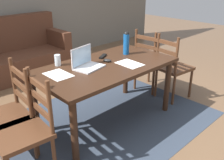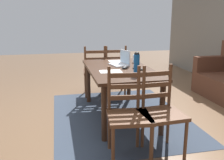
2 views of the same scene
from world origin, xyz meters
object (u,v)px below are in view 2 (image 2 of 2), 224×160
object	(u,v)px
chair_left_near	(95,71)
water_bottle	(137,63)
chair_left_far	(114,71)
dining_table	(119,74)
chair_right_far	(160,112)
computer_mouse	(125,68)
chair_right_near	(129,115)
tv_remote	(138,69)
drinking_glass	(135,58)
laptop	(121,61)

from	to	relation	value
chair_left_near	water_bottle	bearing A→B (deg)	10.59
chair_left_far	dining_table	bearing A→B (deg)	-8.94
chair_right_far	computer_mouse	world-z (taller)	chair_right_far
chair_left_near	chair_left_far	bearing A→B (deg)	90.00
chair_right_near	chair_left_far	size ratio (longest dim) A/B	1.00
dining_table	chair_left_near	distance (m)	1.14
chair_right_near	tv_remote	world-z (taller)	chair_right_near
chair_left_far	tv_remote	bearing A→B (deg)	2.49
computer_mouse	chair_left_near	bearing A→B (deg)	169.45
dining_table	water_bottle	xyz separation A→B (m)	(0.46, 0.11, 0.24)
chair_right_far	chair_left_near	distance (m)	2.24
chair_left_far	computer_mouse	size ratio (longest dim) A/B	9.50
dining_table	tv_remote	world-z (taller)	tv_remote
chair_right_near	water_bottle	distance (m)	0.83
dining_table	water_bottle	distance (m)	0.53
computer_mouse	tv_remote	xyz separation A→B (m)	(0.08, 0.17, -0.01)
chair_right_near	water_bottle	xyz separation A→B (m)	(-0.65, 0.28, 0.43)
chair_left_near	chair_right_near	bearing A→B (deg)	0.21
chair_right_near	drinking_glass	world-z (taller)	chair_right_near
computer_mouse	chair_right_near	bearing A→B (deg)	-34.82
dining_table	water_bottle	world-z (taller)	water_bottle
chair_right_far	chair_left_far	xyz separation A→B (m)	(-2.21, -0.00, 0.00)
chair_right_near	tv_remote	bearing A→B (deg)	156.85
chair_right_far	chair_right_near	distance (m)	0.35
dining_table	chair_right_far	size ratio (longest dim) A/B	1.72
water_bottle	tv_remote	size ratio (longest dim) A/B	1.72
computer_mouse	tv_remote	size ratio (longest dim) A/B	0.59
drinking_glass	computer_mouse	world-z (taller)	drinking_glass
chair_right_near	drinking_glass	xyz separation A→B (m)	(-1.51, 0.53, 0.34)
computer_mouse	dining_table	bearing A→B (deg)	-165.50
laptop	tv_remote	distance (m)	0.41
chair_left_far	laptop	world-z (taller)	laptop
chair_right_near	computer_mouse	distance (m)	1.09
chair_left_near	computer_mouse	distance (m)	1.25
water_bottle	computer_mouse	world-z (taller)	water_bottle
chair_right_near	laptop	size ratio (longest dim) A/B	2.66
computer_mouse	chair_right_far	bearing A→B (deg)	-15.61
chair_right_far	chair_right_near	bearing A→B (deg)	-89.97
dining_table	chair_left_near	bearing A→B (deg)	-170.70
computer_mouse	laptop	bearing A→B (deg)	152.66
chair_left_near	water_bottle	size ratio (longest dim) A/B	3.24
laptop	drinking_glass	distance (m)	0.33
chair_right_near	chair_right_far	bearing A→B (deg)	90.03
chair_right_far	chair_left_far	size ratio (longest dim) A/B	1.00
laptop	water_bottle	bearing A→B (deg)	2.03
chair_right_near	laptop	bearing A→B (deg)	168.85
chair_left_near	computer_mouse	world-z (taller)	chair_left_near
chair_left_far	tv_remote	size ratio (longest dim) A/B	5.59
water_bottle	drinking_glass	distance (m)	0.90
water_bottle	drinking_glass	xyz separation A→B (m)	(-0.86, 0.25, -0.09)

